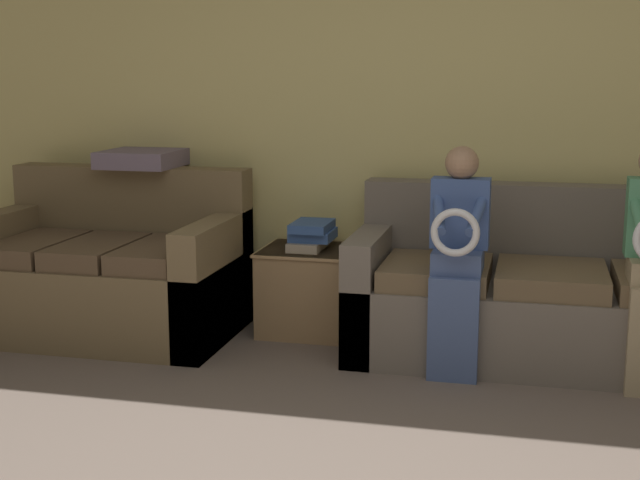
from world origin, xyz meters
TOP-DOWN VIEW (x-y plane):
  - wall_back at (0.00, 2.78)m, footprint 7.98×0.06m
  - couch_main at (0.72, 2.30)m, footprint 2.07×0.86m
  - couch_side at (-1.77, 2.20)m, footprint 1.48×0.94m
  - child_left_seated at (0.26, 1.94)m, footprint 0.29×0.37m
  - side_shelf at (-0.63, 2.46)m, footprint 0.55×0.52m
  - book_stack at (-0.63, 2.46)m, footprint 0.24×0.31m
  - throw_pillow at (-1.69, 2.52)m, footprint 0.44×0.44m

SIDE VIEW (x-z plane):
  - side_shelf at x=-0.63m, z-range 0.01..0.50m
  - couch_main at x=0.72m, z-range -0.13..0.77m
  - couch_side at x=-1.77m, z-range -0.13..0.80m
  - book_stack at x=-0.63m, z-range 0.50..0.66m
  - child_left_seated at x=0.26m, z-range 0.06..1.20m
  - throw_pillow at x=-1.69m, z-range 0.93..1.03m
  - wall_back at x=0.00m, z-range 0.00..2.55m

